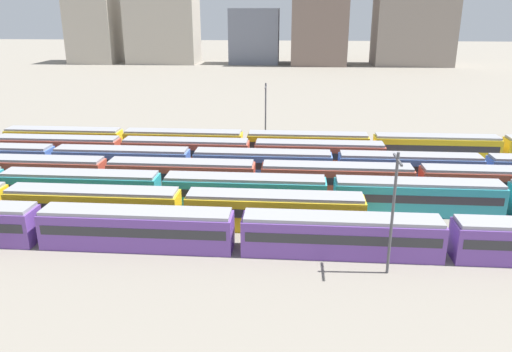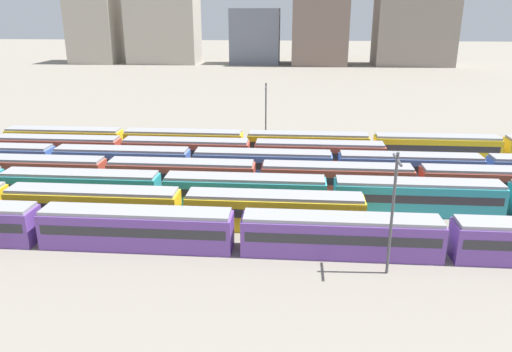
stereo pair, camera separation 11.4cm
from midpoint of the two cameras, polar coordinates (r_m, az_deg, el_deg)
The scene contains 14 objects.
ground_plane at distance 68.39m, azimuth -23.01°, elevation -1.04°, with size 600.00×600.00×0.00m, color gray.
train_track_0 at distance 45.86m, azimuth 9.78°, elevation -6.71°, with size 93.60×3.06×3.75m.
train_track_1 at distance 54.48m, azimuth -18.11°, elevation -3.20°, with size 55.80×3.06×3.75m.
train_track_2 at distance 55.48m, azimuth -1.22°, elevation -1.83°, with size 93.60×3.06×3.75m.
train_track_3 at distance 60.34m, azimuth 9.28°, elevation -0.36°, with size 93.60×3.06×3.75m.
train_track_4 at distance 65.28m, azimuth 9.13°, elevation 1.12°, with size 112.50×3.06×3.75m.
train_track_5 at distance 71.70m, azimuth -7.97°, elevation 2.78°, with size 55.80×3.06×3.75m.
train_track_6 at distance 75.91m, azimuth 13.15°, elevation 3.37°, with size 112.50×3.06×3.75m.
catenary_pole_1 at distance 77.02m, azimuth 1.18°, elevation 7.13°, with size 0.24×3.20×10.68m.
catenary_pole_2 at distance 41.94m, azimuth 15.51°, elevation -3.66°, with size 0.24×3.20×10.69m.
distant_building_0 at distance 220.44m, azimuth -17.98°, elevation 15.92°, with size 18.57×18.14×27.71m, color #B2A899.
distant_building_1 at distance 211.42m, azimuth -10.61°, elevation 17.33°, with size 27.68×16.69×34.56m, color #B2A899.
distant_building_2 at distance 205.40m, azimuth -0.09°, elevation 15.76°, with size 19.51×12.66×21.36m, color slate.
distant_building_3 at distance 204.64m, azimuth 7.47°, elevation 19.43°, with size 21.34×21.12×48.72m, color #7A665B.
Camera 2 is at (31.46, -41.26, 21.41)m, focal length 34.79 mm.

